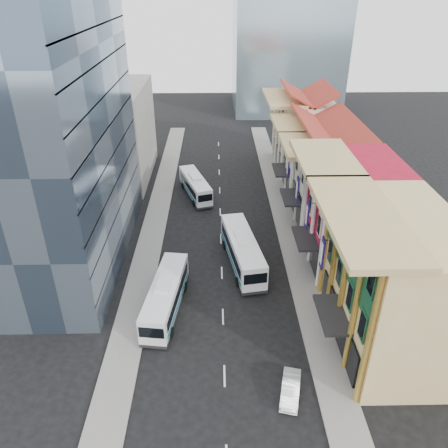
{
  "coord_description": "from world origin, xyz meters",
  "views": [
    {
      "loc": [
        -0.51,
        -23.36,
        27.67
      ],
      "look_at": [
        0.28,
        17.3,
        4.73
      ],
      "focal_mm": 35.0,
      "sensor_mm": 36.0,
      "label": 1
    }
  ],
  "objects_px": {
    "bus_right": "(242,250)",
    "sedan_right": "(290,389)",
    "bus_left_far": "(195,186)",
    "office_tower": "(48,126)",
    "shophouse_tan": "(395,283)",
    "bus_left_near": "(166,296)"
  },
  "relations": [
    {
      "from": "bus_left_near",
      "to": "office_tower",
      "type": "bearing_deg",
      "value": 146.8
    },
    {
      "from": "bus_right",
      "to": "bus_left_near",
      "type": "bearing_deg",
      "value": -145.01
    },
    {
      "from": "office_tower",
      "to": "sedan_right",
      "type": "height_order",
      "value": "office_tower"
    },
    {
      "from": "office_tower",
      "to": "bus_right",
      "type": "bearing_deg",
      "value": -7.21
    },
    {
      "from": "office_tower",
      "to": "bus_left_near",
      "type": "distance_m",
      "value": 20.27
    },
    {
      "from": "bus_left_near",
      "to": "bus_right",
      "type": "bearing_deg",
      "value": 51.78
    },
    {
      "from": "bus_right",
      "to": "sedan_right",
      "type": "relative_size",
      "value": 3.04
    },
    {
      "from": "sedan_right",
      "to": "shophouse_tan",
      "type": "bearing_deg",
      "value": 46.2
    },
    {
      "from": "shophouse_tan",
      "to": "bus_right",
      "type": "height_order",
      "value": "shophouse_tan"
    },
    {
      "from": "shophouse_tan",
      "to": "bus_left_far",
      "type": "bearing_deg",
      "value": 120.94
    },
    {
      "from": "shophouse_tan",
      "to": "bus_right",
      "type": "xyz_separation_m",
      "value": [
        -11.73,
        11.56,
        -4.14
      ]
    },
    {
      "from": "bus_left_far",
      "to": "bus_right",
      "type": "xyz_separation_m",
      "value": [
        5.8,
        -17.68,
        0.26
      ]
    },
    {
      "from": "bus_left_near",
      "to": "sedan_right",
      "type": "relative_size",
      "value": 2.78
    },
    {
      "from": "bus_left_far",
      "to": "sedan_right",
      "type": "xyz_separation_m",
      "value": [
        8.48,
        -35.16,
        -0.97
      ]
    },
    {
      "from": "sedan_right",
      "to": "bus_left_far",
      "type": "bearing_deg",
      "value": 116.56
    },
    {
      "from": "shophouse_tan",
      "to": "bus_left_near",
      "type": "xyz_separation_m",
      "value": [
        -19.36,
        4.06,
        -4.3
      ]
    },
    {
      "from": "bus_left_far",
      "to": "shophouse_tan",
      "type": "bearing_deg",
      "value": -76.92
    },
    {
      "from": "bus_right",
      "to": "shophouse_tan",
      "type": "bearing_deg",
      "value": -54.1
    },
    {
      "from": "bus_right",
      "to": "sedan_right",
      "type": "xyz_separation_m",
      "value": [
        2.68,
        -17.48,
        -1.23
      ]
    },
    {
      "from": "bus_left_far",
      "to": "office_tower",
      "type": "bearing_deg",
      "value": -149.33
    },
    {
      "from": "bus_left_near",
      "to": "sedan_right",
      "type": "distance_m",
      "value": 14.39
    },
    {
      "from": "office_tower",
      "to": "bus_left_near",
      "type": "bearing_deg",
      "value": -40.48
    }
  ]
}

